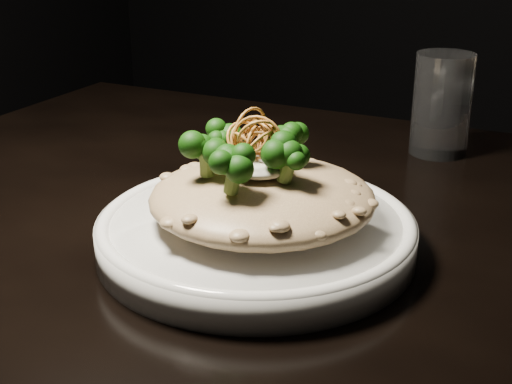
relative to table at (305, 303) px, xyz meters
The scene contains 7 objects.
table is the anchor object (origin of this frame).
plate 0.12m from the table, 111.41° to the right, with size 0.28×0.28×0.03m, color silver.
risotto 0.15m from the table, 106.89° to the right, with size 0.20×0.20×0.04m, color brown.
broccoli 0.19m from the table, 112.92° to the right, with size 0.12×0.12×0.04m, color black, non-canonical shape.
cheese 0.18m from the table, 107.70° to the right, with size 0.05×0.05×0.01m, color silver.
shallots 0.20m from the table, 113.97° to the right, with size 0.06×0.06×0.04m, color brown, non-canonical shape.
drinking_glass 0.32m from the table, 77.49° to the left, with size 0.07×0.07×0.12m, color silver.
Camera 1 is at (0.23, -0.58, 1.04)m, focal length 50.00 mm.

